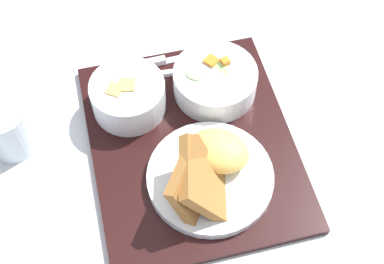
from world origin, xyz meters
TOP-DOWN VIEW (x-y plane):
  - ground_plane at (0.00, 0.00)m, footprint 4.00×4.00m
  - serving_tray at (0.00, 0.00)m, footprint 0.42×0.37m
  - bowl_salad at (-0.08, 0.07)m, footprint 0.14×0.14m
  - bowl_soup at (-0.10, -0.07)m, footprint 0.12×0.12m
  - plate_main at (0.07, -0.00)m, footprint 0.19×0.19m
  - knife at (-0.17, 0.01)m, footprint 0.03×0.18m
  - spoon at (-0.14, 0.03)m, footprint 0.05×0.15m
  - glass_water at (-0.11, -0.26)m, footprint 0.07×0.07m

SIDE VIEW (x-z plane):
  - ground_plane at x=0.00m, z-range 0.00..0.00m
  - serving_tray at x=0.00m, z-range 0.00..0.01m
  - knife at x=-0.17m, z-range 0.01..0.02m
  - spoon at x=-0.14m, z-range 0.01..0.02m
  - plate_main at x=0.07m, z-range -0.01..0.09m
  - glass_water at x=-0.11m, z-range 0.00..0.08m
  - bowl_salad at x=-0.08m, z-range 0.01..0.07m
  - bowl_soup at x=-0.10m, z-range 0.01..0.08m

